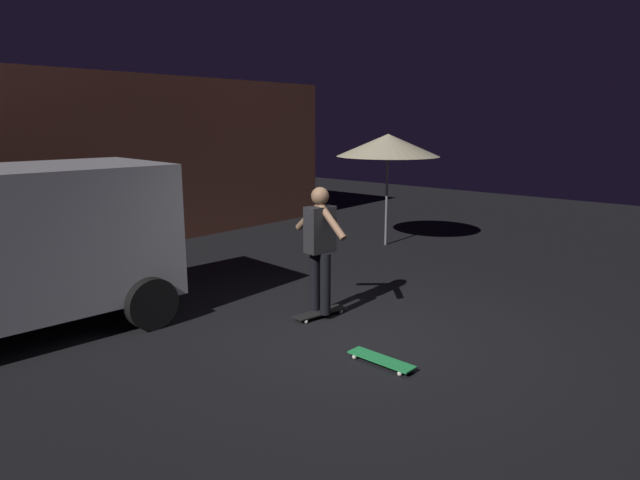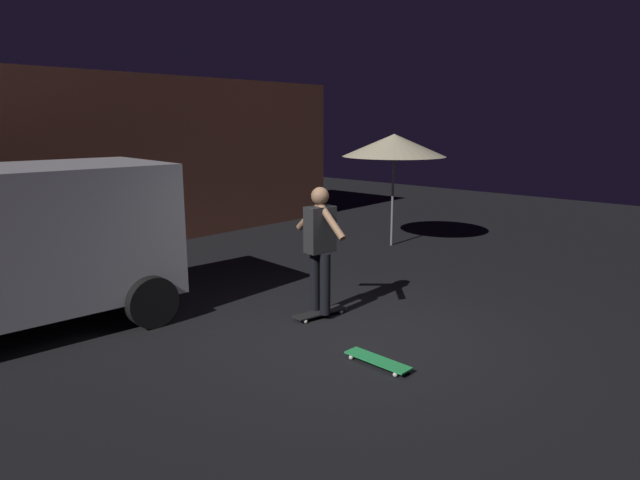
% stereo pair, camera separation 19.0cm
% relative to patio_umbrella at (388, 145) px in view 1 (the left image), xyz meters
% --- Properties ---
extents(ground_plane, '(28.00, 28.00, 0.00)m').
position_rel_patio_umbrella_xyz_m(ground_plane, '(-4.46, -2.63, -2.07)').
color(ground_plane, black).
extents(low_building, '(10.05, 3.35, 3.48)m').
position_rel_patio_umbrella_xyz_m(low_building, '(-3.14, 5.32, -0.33)').
color(low_building, '#B76B4C').
rests_on(low_building, ground_plane).
extents(patio_umbrella, '(2.10, 2.10, 2.30)m').
position_rel_patio_umbrella_xyz_m(patio_umbrella, '(0.00, 0.00, 0.00)').
color(patio_umbrella, slate).
rests_on(patio_umbrella, ground_plane).
extents(skateboard_ridden, '(0.80, 0.33, 0.07)m').
position_rel_patio_umbrella_xyz_m(skateboard_ridden, '(-4.19, -1.81, -2.02)').
color(skateboard_ridden, black).
rests_on(skateboard_ridden, ground_plane).
extents(skateboard_spare, '(0.24, 0.79, 0.07)m').
position_rel_patio_umbrella_xyz_m(skateboard_spare, '(-4.88, -3.28, -2.02)').
color(skateboard_spare, green).
rests_on(skateboard_spare, ground_plane).
extents(skater, '(0.41, 0.98, 1.67)m').
position_rel_patio_umbrella_xyz_m(skater, '(-4.19, -1.81, -1.04)').
color(skater, black).
rests_on(skater, skateboard_ridden).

